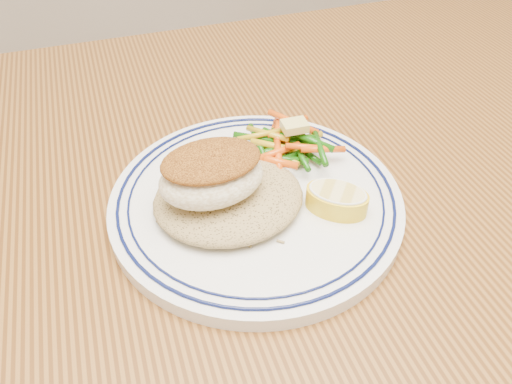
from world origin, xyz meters
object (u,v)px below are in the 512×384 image
object	(u,v)px
vegetable_pile	(286,143)
lemon_wedge	(337,199)
dining_table	(299,270)
rice_pilaf	(228,195)
fish_fillet	(212,174)
plate	(256,200)

from	to	relation	value
vegetable_pile	lemon_wedge	bearing A→B (deg)	-81.70
dining_table	vegetable_pile	world-z (taller)	vegetable_pile
vegetable_pile	rice_pilaf	bearing A→B (deg)	-143.96
rice_pilaf	lemon_wedge	xyz separation A→B (m)	(0.09, -0.04, -0.00)
fish_fillet	vegetable_pile	bearing A→B (deg)	32.33
dining_table	lemon_wedge	world-z (taller)	lemon_wedge
rice_pilaf	vegetable_pile	world-z (taller)	vegetable_pile
fish_fillet	vegetable_pile	size ratio (longest dim) A/B	0.90
plate	fish_fillet	distance (m)	0.07
rice_pilaf	dining_table	bearing A→B (deg)	-7.49
plate	lemon_wedge	xyz separation A→B (m)	(0.06, -0.04, 0.02)
dining_table	fish_fillet	bearing A→B (deg)	174.94
plate	fish_fillet	xyz separation A→B (m)	(-0.04, -0.01, 0.05)
dining_table	plate	world-z (taller)	plate
vegetable_pile	lemon_wedge	xyz separation A→B (m)	(0.01, -0.09, -0.00)
dining_table	rice_pilaf	xyz separation A→B (m)	(-0.07, 0.01, 0.13)
fish_fillet	plate	bearing A→B (deg)	8.89
vegetable_pile	lemon_wedge	size ratio (longest dim) A/B	1.42
lemon_wedge	rice_pilaf	bearing A→B (deg)	158.85
vegetable_pile	dining_table	bearing A→B (deg)	-94.91
plate	rice_pilaf	distance (m)	0.03
dining_table	fish_fillet	xyz separation A→B (m)	(-0.09, 0.01, 0.16)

